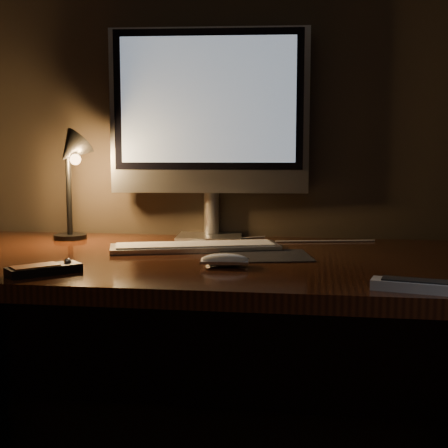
# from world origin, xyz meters

# --- Properties ---
(desk) EXTENTS (1.60, 0.75, 0.75)m
(desk) POSITION_xyz_m (0.00, 1.93, 0.62)
(desk) COLOR #32170B
(desk) RESTS_ON ground
(monitor) EXTENTS (0.59, 0.19, 0.62)m
(monitor) POSITION_xyz_m (-0.02, 2.18, 1.12)
(monitor) COLOR silver
(monitor) RESTS_ON desk
(keyboard) EXTENTS (0.47, 0.25, 0.02)m
(keyboard) POSITION_xyz_m (-0.02, 1.96, 0.76)
(keyboard) COLOR silver
(keyboard) RESTS_ON desk
(mousepad) EXTENTS (0.26, 0.22, 0.00)m
(mousepad) POSITION_xyz_m (0.17, 1.88, 0.75)
(mousepad) COLOR black
(mousepad) RESTS_ON desk
(mouse) EXTENTS (0.12, 0.07, 0.02)m
(mouse) POSITION_xyz_m (0.09, 1.73, 0.76)
(mouse) COLOR white
(mouse) RESTS_ON desk
(media_remote) EXTENTS (0.15, 0.15, 0.03)m
(media_remote) POSITION_xyz_m (-0.29, 1.59, 0.76)
(media_remote) COLOR black
(media_remote) RESTS_ON desk
(tv_remote) EXTENTS (0.20, 0.09, 0.03)m
(tv_remote) POSITION_xyz_m (0.51, 1.53, 0.76)
(tv_remote) COLOR #9B9EA1
(tv_remote) RESTS_ON desk
(papers) EXTENTS (0.12, 0.08, 0.01)m
(papers) POSITION_xyz_m (-0.02, 1.97, 0.75)
(papers) COLOR white
(papers) RESTS_ON desk
(desk_lamp) EXTENTS (0.17, 0.18, 0.33)m
(desk_lamp) POSITION_xyz_m (-0.41, 2.07, 0.97)
(desk_lamp) COLOR black
(desk_lamp) RESTS_ON desk
(cable) EXTENTS (0.57, 0.21, 0.01)m
(cable) POSITION_xyz_m (0.17, 2.13, 0.75)
(cable) COLOR white
(cable) RESTS_ON desk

